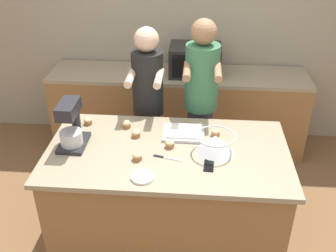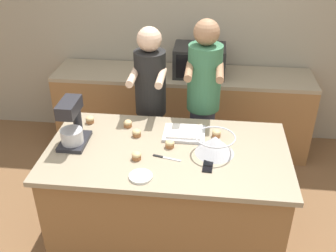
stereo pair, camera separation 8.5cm
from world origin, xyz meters
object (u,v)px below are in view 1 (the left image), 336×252
Objects in this scene: knife at (166,158)px; microwave_oven at (195,60)px; person_right at (201,105)px; cupcake_0 at (127,124)px; person_left at (148,107)px; cupcake_5 at (136,133)px; mixing_bowl at (215,143)px; baking_tray at (184,133)px; cupcake_4 at (170,144)px; cupcake_2 at (88,121)px; cupcake_3 at (137,156)px; cupcake_1 at (216,132)px; small_plate at (143,177)px; stand_mixer at (71,127)px; cell_phone at (209,165)px.

microwave_oven is at bearing 83.51° from knife.
person_right is 24.10× the size of cupcake_0.
cupcake_5 is at bearing -92.98° from person_left.
person_right is 5.62× the size of mixing_bowl.
cupcake_4 is at bearing -116.57° from baking_tray.
cupcake_0 is 1.00× the size of cupcake_2.
cupcake_2 and cupcake_5 have the same top height.
mixing_bowl is at bearing -17.43° from cupcake_2.
person_right is at bearing 62.57° from cupcake_3.
small_plate is at bearing -130.84° from cupcake_1.
mixing_bowl is at bearing 36.05° from small_plate.
stand_mixer reaches higher than cupcake_1.
cupcake_4 is (-0.10, -0.19, 0.01)m from baking_tray.
knife is 0.38m from cupcake_5.
cupcake_2 reaches higher than small_plate.
cupcake_0 reaches higher than cell_phone.
person_right reaches higher than person_left.
microwave_oven is 7.59× the size of cupcake_4.
person_right is at bearing 71.58° from cupcake_4.
cupcake_1 is (0.26, 0.00, 0.01)m from baking_tray.
cupcake_1 reaches higher than small_plate.
cupcake_4 is at bearing -22.66° from cupcake_2.
person_left reaches higher than microwave_oven.
cupcake_3 is at bearing -79.84° from cupcake_5.
person_right is 24.10× the size of cupcake_2.
person_right is at bearing -84.66° from microwave_oven.
baking_tray is 4.71× the size of cupcake_3.
mixing_bowl is at bearing -50.65° from person_left.
person_right reaches higher than baking_tray.
cupcake_0 is at bearing 108.58° from small_plate.
baking_tray is 0.64m from small_plate.
cupcake_1 is at bearing 28.93° from cupcake_4.
stand_mixer is at bearing 162.91° from cupcake_3.
cupcake_3 is at bearing -146.67° from cupcake_1.
cupcake_5 is at bearing 133.33° from knife.
stand_mixer is 2.51× the size of cell_phone.
small_plate is at bearing -72.42° from cupcake_3.
small_plate is 0.29m from knife.
cupcake_1 is 1.00× the size of cupcake_3.
cupcake_2 is (-1.01, 0.52, 0.02)m from cell_phone.
person_left is at bearing 110.03° from cupcake_4.
stand_mixer is 0.56m from cupcake_3.
baking_tray is (0.35, -0.50, 0.04)m from person_left.
cupcake_5 is (-0.44, -1.30, -0.14)m from microwave_oven.
cupcake_5 is at bearing 103.20° from small_plate.
stand_mixer is 0.35m from cupcake_2.
microwave_oven is (-0.18, 1.47, 0.09)m from mixing_bowl.
person_left is 0.61m from baking_tray.
cupcake_4 is (0.22, 0.19, 0.00)m from cupcake_3.
cell_phone is 0.37m from cupcake_4.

